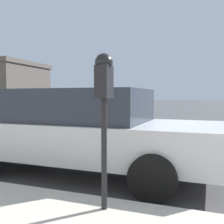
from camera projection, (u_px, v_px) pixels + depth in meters
name	position (u px, v px, depth m)	size (l,w,h in m)	color
ground_plane	(118.00, 163.00, 5.41)	(220.00, 220.00, 0.00)	#424244
parking_meter	(104.00, 91.00, 2.73)	(0.21, 0.19, 1.65)	black
car_silver	(78.00, 129.00, 4.72)	(2.01, 4.83, 1.50)	#B7BABF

